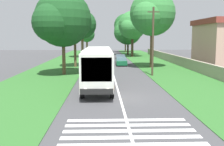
{
  "coord_description": "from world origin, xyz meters",
  "views": [
    {
      "loc": [
        -20.79,
        1.35,
        4.75
      ],
      "look_at": [
        2.73,
        0.54,
        1.6
      ],
      "focal_mm": 43.07,
      "sensor_mm": 36.0,
      "label": 1
    }
  ],
  "objects_px": {
    "trailing_car_0": "(121,61)",
    "roadside_tree_left_0": "(86,35)",
    "roadside_tree_left_2": "(81,25)",
    "roadside_tree_left_3": "(74,23)",
    "roadside_tree_right_1": "(125,26)",
    "roadside_tree_right_3": "(151,15)",
    "utility_pole": "(153,40)",
    "roadside_tree_right_0": "(132,26)",
    "roadside_tree_right_2": "(127,32)",
    "coach_bus": "(98,66)",
    "trailing_car_1": "(120,59)",
    "roadside_tree_left_1": "(61,20)"
  },
  "relations": [
    {
      "from": "roadside_tree_left_1",
      "to": "trailing_car_0",
      "type": "bearing_deg",
      "value": -36.75
    },
    {
      "from": "trailing_car_0",
      "to": "roadside_tree_left_0",
      "type": "relative_size",
      "value": 0.54
    },
    {
      "from": "roadside_tree_left_3",
      "to": "roadside_tree_right_1",
      "type": "bearing_deg",
      "value": -15.6
    },
    {
      "from": "roadside_tree_left_2",
      "to": "roadside_tree_right_1",
      "type": "relative_size",
      "value": 0.92
    },
    {
      "from": "roadside_tree_left_3",
      "to": "roadside_tree_right_0",
      "type": "height_order",
      "value": "roadside_tree_right_0"
    },
    {
      "from": "utility_pole",
      "to": "roadside_tree_left_2",
      "type": "bearing_deg",
      "value": 19.72
    },
    {
      "from": "roadside_tree_right_0",
      "to": "utility_pole",
      "type": "relative_size",
      "value": 1.31
    },
    {
      "from": "trailing_car_0",
      "to": "roadside_tree_left_0",
      "type": "distance_m",
      "value": 38.84
    },
    {
      "from": "coach_bus",
      "to": "roadside_tree_left_2",
      "type": "xyz_separation_m",
      "value": [
        39.06,
        4.49,
        5.36
      ]
    },
    {
      "from": "coach_bus",
      "to": "utility_pole",
      "type": "height_order",
      "value": "utility_pole"
    },
    {
      "from": "trailing_car_0",
      "to": "roadside_tree_left_0",
      "type": "xyz_separation_m",
      "value": [
        37.69,
        8.1,
        4.75
      ]
    },
    {
      "from": "trailing_car_0",
      "to": "roadside_tree_left_0",
      "type": "height_order",
      "value": "roadside_tree_left_0"
    },
    {
      "from": "trailing_car_1",
      "to": "roadside_tree_right_3",
      "type": "relative_size",
      "value": 0.36
    },
    {
      "from": "coach_bus",
      "to": "roadside_tree_right_0",
      "type": "xyz_separation_m",
      "value": [
        40.23,
        -7.41,
        5.25
      ]
    },
    {
      "from": "roadside_tree_right_3",
      "to": "roadside_tree_left_3",
      "type": "bearing_deg",
      "value": 84.1
    },
    {
      "from": "roadside_tree_left_0",
      "to": "roadside_tree_right_3",
      "type": "relative_size",
      "value": 0.67
    },
    {
      "from": "trailing_car_1",
      "to": "roadside_tree_right_2",
      "type": "xyz_separation_m",
      "value": [
        21.46,
        -3.17,
        5.57
      ]
    },
    {
      "from": "roadside_tree_left_1",
      "to": "roadside_tree_right_0",
      "type": "xyz_separation_m",
      "value": [
        30.62,
        -12.1,
        0.58
      ]
    },
    {
      "from": "roadside_tree_left_1",
      "to": "roadside_tree_left_3",
      "type": "xyz_separation_m",
      "value": [
        8.89,
        -0.61,
        0.15
      ]
    },
    {
      "from": "roadside_tree_left_2",
      "to": "roadside_tree_right_0",
      "type": "xyz_separation_m",
      "value": [
        1.17,
        -11.9,
        -0.11
      ]
    },
    {
      "from": "roadside_tree_right_0",
      "to": "roadside_tree_right_2",
      "type": "height_order",
      "value": "roadside_tree_right_0"
    },
    {
      "from": "roadside_tree_left_2",
      "to": "roadside_tree_left_3",
      "type": "height_order",
      "value": "roadside_tree_left_2"
    },
    {
      "from": "roadside_tree_left_2",
      "to": "utility_pole",
      "type": "height_order",
      "value": "roadside_tree_left_2"
    },
    {
      "from": "roadside_tree_left_3",
      "to": "roadside_tree_right_2",
      "type": "height_order",
      "value": "roadside_tree_right_2"
    },
    {
      "from": "roadside_tree_left_3",
      "to": "roadside_tree_right_3",
      "type": "relative_size",
      "value": 0.82
    },
    {
      "from": "roadside_tree_left_3",
      "to": "roadside_tree_right_3",
      "type": "height_order",
      "value": "roadside_tree_right_3"
    },
    {
      "from": "roadside_tree_left_3",
      "to": "roadside_tree_right_2",
      "type": "distance_m",
      "value": 31.52
    },
    {
      "from": "trailing_car_1",
      "to": "roadside_tree_left_3",
      "type": "height_order",
      "value": "roadside_tree_left_3"
    },
    {
      "from": "roadside_tree_right_1",
      "to": "utility_pole",
      "type": "distance_m",
      "value": 51.29
    },
    {
      "from": "roadside_tree_right_2",
      "to": "coach_bus",
      "type": "bearing_deg",
      "value": 171.72
    },
    {
      "from": "roadside_tree_right_1",
      "to": "roadside_tree_right_3",
      "type": "bearing_deg",
      "value": -179.18
    },
    {
      "from": "roadside_tree_left_0",
      "to": "roadside_tree_right_1",
      "type": "xyz_separation_m",
      "value": [
        1.0,
        -11.87,
        2.78
      ]
    },
    {
      "from": "coach_bus",
      "to": "roadside_tree_left_0",
      "type": "bearing_deg",
      "value": 4.46
    },
    {
      "from": "roadside_tree_left_1",
      "to": "utility_pole",
      "type": "bearing_deg",
      "value": -97.16
    },
    {
      "from": "roadside_tree_left_0",
      "to": "trailing_car_0",
      "type": "bearing_deg",
      "value": -167.88
    },
    {
      "from": "roadside_tree_left_2",
      "to": "roadside_tree_right_2",
      "type": "relative_size",
      "value": 1.08
    },
    {
      "from": "coach_bus",
      "to": "roadside_tree_right_3",
      "type": "xyz_separation_m",
      "value": [
        17.26,
        -7.92,
        6.05
      ]
    },
    {
      "from": "roadside_tree_left_3",
      "to": "utility_pole",
      "type": "relative_size",
      "value": 1.17
    },
    {
      "from": "roadside_tree_right_3",
      "to": "utility_pole",
      "type": "relative_size",
      "value": 1.42
    },
    {
      "from": "roadside_tree_left_1",
      "to": "roadside_tree_left_2",
      "type": "relative_size",
      "value": 0.96
    },
    {
      "from": "coach_bus",
      "to": "roadside_tree_right_3",
      "type": "height_order",
      "value": "roadside_tree_right_3"
    },
    {
      "from": "trailing_car_1",
      "to": "roadside_tree_left_3",
      "type": "bearing_deg",
      "value": 135.55
    },
    {
      "from": "roadside_tree_right_0",
      "to": "roadside_tree_left_0",
      "type": "bearing_deg",
      "value": 33.45
    },
    {
      "from": "trailing_car_1",
      "to": "roadside_tree_left_1",
      "type": "distance_m",
      "value": 19.92
    },
    {
      "from": "coach_bus",
      "to": "trailing_car_1",
      "type": "distance_m",
      "value": 26.86
    },
    {
      "from": "trailing_car_0",
      "to": "roadside_tree_left_0",
      "type": "bearing_deg",
      "value": 12.12
    },
    {
      "from": "roadside_tree_right_0",
      "to": "utility_pole",
      "type": "distance_m",
      "value": 32.19
    },
    {
      "from": "trailing_car_1",
      "to": "roadside_tree_right_0",
      "type": "bearing_deg",
      "value": -14.73
    },
    {
      "from": "utility_pole",
      "to": "roadside_tree_right_0",
      "type": "bearing_deg",
      "value": -1.5
    },
    {
      "from": "roadside_tree_right_2",
      "to": "roadside_tree_right_3",
      "type": "xyz_separation_m",
      "value": [
        -30.75,
        -0.94,
        1.95
      ]
    }
  ]
}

